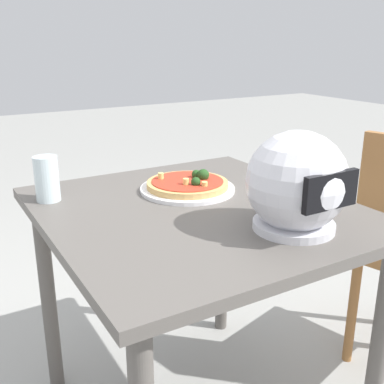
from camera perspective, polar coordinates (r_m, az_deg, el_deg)
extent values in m
cube|color=#5B5651|center=(1.33, 0.61, -2.43)|extent=(0.83, 0.89, 0.03)
cylinder|color=#5B5651|center=(1.95, 3.71, -7.30)|extent=(0.05, 0.05, 0.71)
cylinder|color=#5B5651|center=(1.70, -17.07, -12.23)|extent=(0.05, 0.05, 0.71)
cylinder|color=#5B5651|center=(1.47, 21.67, -18.07)|extent=(0.05, 0.05, 0.71)
cylinder|color=white|center=(1.46, -0.55, 0.38)|extent=(0.29, 0.29, 0.01)
cylinder|color=tan|center=(1.46, -0.55, 0.94)|extent=(0.25, 0.25, 0.02)
cylinder|color=red|center=(1.45, -0.55, 1.34)|extent=(0.22, 0.22, 0.00)
sphere|color=#234C1E|center=(1.49, 0.52, 2.16)|extent=(0.03, 0.03, 0.03)
sphere|color=#234C1E|center=(1.47, 1.37, 2.08)|extent=(0.04, 0.04, 0.04)
sphere|color=#234C1E|center=(1.41, 0.46, 1.25)|extent=(0.03, 0.03, 0.03)
cylinder|color=#E0D172|center=(1.41, -0.75, 1.29)|extent=(0.02, 0.02, 0.02)
cylinder|color=#E0D172|center=(1.40, 1.55, 1.00)|extent=(0.03, 0.03, 0.01)
cylinder|color=#E0D172|center=(1.47, -3.81, 1.98)|extent=(0.02, 0.02, 0.02)
sphere|color=silver|center=(1.16, 12.60, 1.27)|extent=(0.25, 0.25, 0.25)
cylinder|color=silver|center=(1.20, 12.23, -3.96)|extent=(0.20, 0.20, 0.02)
cube|color=black|center=(1.08, 16.51, 0.11)|extent=(0.15, 0.02, 0.08)
cylinder|color=silver|center=(1.42, -17.24, 1.55)|extent=(0.07, 0.07, 0.13)
cylinder|color=#996638|center=(1.92, 18.91, -13.55)|extent=(0.04, 0.04, 0.43)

